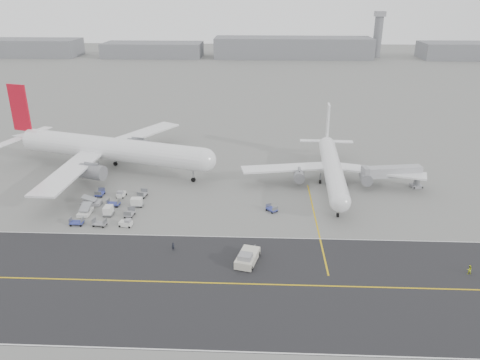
{
  "coord_description": "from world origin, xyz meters",
  "views": [
    {
      "loc": [
        17.82,
        -83.48,
        45.59
      ],
      "look_at": [
        13.59,
        12.0,
        6.43
      ],
      "focal_mm": 35.0,
      "sensor_mm": 36.0,
      "label": 1
    }
  ],
  "objects_px": {
    "pushback_tug": "(247,258)",
    "ground_crew_b": "(469,270)",
    "control_tower": "(378,34)",
    "airliner_b": "(332,167)",
    "jet_bridge": "(393,173)",
    "airliner_a": "(107,148)",
    "ground_crew_a": "(173,247)"
  },
  "relations": [
    {
      "from": "pushback_tug",
      "to": "ground_crew_a",
      "type": "relative_size",
      "value": 5.22
    },
    {
      "from": "control_tower",
      "to": "airliner_b",
      "type": "bearing_deg",
      "value": -105.02
    },
    {
      "from": "pushback_tug",
      "to": "jet_bridge",
      "type": "height_order",
      "value": "jet_bridge"
    },
    {
      "from": "jet_bridge",
      "to": "pushback_tug",
      "type": "bearing_deg",
      "value": -143.38
    },
    {
      "from": "pushback_tug",
      "to": "ground_crew_a",
      "type": "bearing_deg",
      "value": -180.0
    },
    {
      "from": "airliner_a",
      "to": "jet_bridge",
      "type": "height_order",
      "value": "airliner_a"
    },
    {
      "from": "airliner_a",
      "to": "ground_crew_a",
      "type": "distance_m",
      "value": 48.13
    },
    {
      "from": "control_tower",
      "to": "ground_crew_a",
      "type": "xyz_separation_m",
      "value": [
        -98.07,
        -272.87,
        -15.42
      ]
    },
    {
      "from": "pushback_tug",
      "to": "ground_crew_b",
      "type": "distance_m",
      "value": 38.37
    },
    {
      "from": "control_tower",
      "to": "ground_crew_b",
      "type": "xyz_separation_m",
      "value": [
        -45.77,
        -278.27,
        -15.41
      ]
    },
    {
      "from": "jet_bridge",
      "to": "ground_crew_b",
      "type": "bearing_deg",
      "value": -93.23
    },
    {
      "from": "pushback_tug",
      "to": "ground_crew_b",
      "type": "height_order",
      "value": "pushback_tug"
    },
    {
      "from": "ground_crew_a",
      "to": "jet_bridge",
      "type": "bearing_deg",
      "value": 53.79
    },
    {
      "from": "airliner_b",
      "to": "ground_crew_a",
      "type": "xyz_separation_m",
      "value": [
        -33.95,
        -33.88,
        -3.75
      ]
    },
    {
      "from": "airliner_b",
      "to": "pushback_tug",
      "type": "xyz_separation_m",
      "value": [
        -19.96,
        -37.41,
        -3.58
      ]
    },
    {
      "from": "airliner_a",
      "to": "ground_crew_a",
      "type": "xyz_separation_m",
      "value": [
        24.75,
        -40.92,
        -5.4
      ]
    },
    {
      "from": "pushback_tug",
      "to": "ground_crew_b",
      "type": "bearing_deg",
      "value": 11.42
    },
    {
      "from": "airliner_a",
      "to": "pushback_tug",
      "type": "relative_size",
      "value": 7.03
    },
    {
      "from": "airliner_a",
      "to": "airliner_b",
      "type": "bearing_deg",
      "value": -80.44
    },
    {
      "from": "airliner_a",
      "to": "jet_bridge",
      "type": "xyz_separation_m",
      "value": [
        73.17,
        -9.05,
        -2.16
      ]
    },
    {
      "from": "control_tower",
      "to": "pushback_tug",
      "type": "relative_size",
      "value": 3.6
    },
    {
      "from": "ground_crew_a",
      "to": "airliner_b",
      "type": "bearing_deg",
      "value": 65.38
    },
    {
      "from": "control_tower",
      "to": "airliner_a",
      "type": "distance_m",
      "value": 262.65
    },
    {
      "from": "jet_bridge",
      "to": "ground_crew_b",
      "type": "relative_size",
      "value": 9.28
    },
    {
      "from": "control_tower",
      "to": "jet_bridge",
      "type": "bearing_deg",
      "value": -101.64
    },
    {
      "from": "ground_crew_a",
      "to": "ground_crew_b",
      "type": "xyz_separation_m",
      "value": [
        52.3,
        -5.39,
        0.01
      ]
    },
    {
      "from": "ground_crew_a",
      "to": "ground_crew_b",
      "type": "relative_size",
      "value": 0.99
    },
    {
      "from": "control_tower",
      "to": "airliner_a",
      "type": "height_order",
      "value": "control_tower"
    },
    {
      "from": "airliner_b",
      "to": "jet_bridge",
      "type": "relative_size",
      "value": 2.94
    },
    {
      "from": "airliner_b",
      "to": "ground_crew_a",
      "type": "bearing_deg",
      "value": -131.98
    },
    {
      "from": "jet_bridge",
      "to": "control_tower",
      "type": "bearing_deg",
      "value": 69.17
    },
    {
      "from": "control_tower",
      "to": "ground_crew_a",
      "type": "relative_size",
      "value": 18.77
    }
  ]
}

